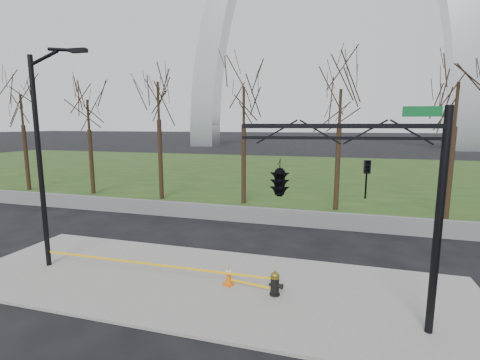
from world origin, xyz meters
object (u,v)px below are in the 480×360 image
(traffic_signal_mast, at_px, (309,178))
(traffic_cone, at_px, (229,276))
(fire_hydrant, at_px, (275,284))
(street_light, at_px, (44,148))

(traffic_signal_mast, bearing_deg, traffic_cone, 143.63)
(fire_hydrant, distance_m, street_light, 9.69)
(street_light, bearing_deg, traffic_signal_mast, -10.26)
(traffic_cone, xyz_separation_m, traffic_signal_mast, (2.73, -1.53, 3.72))
(traffic_signal_mast, bearing_deg, street_light, 165.89)
(fire_hydrant, distance_m, traffic_cone, 1.69)
(fire_hydrant, relative_size, traffic_cone, 1.26)
(street_light, distance_m, traffic_signal_mast, 9.89)
(fire_hydrant, bearing_deg, traffic_cone, -175.43)
(fire_hydrant, relative_size, street_light, 0.10)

